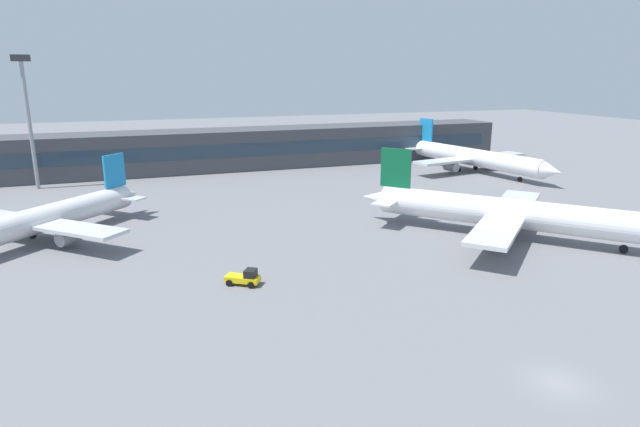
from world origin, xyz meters
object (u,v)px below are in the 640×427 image
(airplane_mid, at_px, (29,223))
(floodlight_tower_west, at_px, (28,113))
(baggage_tug_yellow, at_px, (245,278))
(airplane_near, at_px, (518,214))
(airplane_far, at_px, (476,158))

(airplane_mid, distance_m, floodlight_tower_west, 40.36)
(floodlight_tower_west, bearing_deg, baggage_tug_yellow, -65.91)
(floodlight_tower_west, bearing_deg, airplane_near, -41.51)
(airplane_near, height_order, floodlight_tower_west, floodlight_tower_west)
(airplane_near, bearing_deg, baggage_tug_yellow, -174.67)
(airplane_mid, relative_size, airplane_far, 0.71)
(airplane_near, xyz_separation_m, airplane_far, (24.59, 43.44, -0.10))
(airplane_near, relative_size, baggage_tug_yellow, 9.21)
(floodlight_tower_west, bearing_deg, airplane_far, -8.88)
(baggage_tug_yellow, relative_size, floodlight_tower_west, 0.15)
(airplane_near, distance_m, floodlight_tower_west, 87.35)
(airplane_mid, xyz_separation_m, airplane_far, (85.38, 24.50, 0.29))
(airplane_mid, xyz_separation_m, floodlight_tower_west, (-4.11, 38.49, 11.42))
(airplane_mid, bearing_deg, baggage_tug_yellow, -44.12)
(airplane_near, distance_m, airplane_mid, 63.67)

